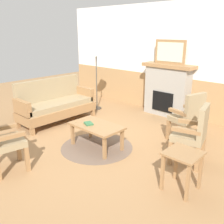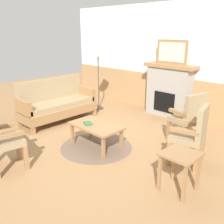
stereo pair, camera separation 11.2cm
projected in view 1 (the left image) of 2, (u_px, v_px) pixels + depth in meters
The scene contains 13 objects.
ground_plane at pixel (99, 144), 4.73m from camera, with size 14.00×14.00×0.00m, color #997047.
wall_back at pixel (174, 62), 6.12m from camera, with size 7.20×0.14×2.70m.
fireplace at pixel (167, 90), 6.15m from camera, with size 1.30×0.44×1.28m.
framed_picture at pixel (170, 52), 5.87m from camera, with size 0.80×0.04×0.56m.
couch at pixel (56, 105), 5.80m from camera, with size 0.70×1.80×0.98m.
coffee_table at pixel (96, 128), 4.47m from camera, with size 0.96×0.56×0.44m.
round_rug at pixel (97, 147), 4.59m from camera, with size 1.32×1.32×0.01m, color brown.
book_on_table at pixel (89, 123), 4.48m from camera, with size 0.17×0.13×0.03m, color #33663D.
armchair_near_fireplace at pixel (193, 132), 3.88m from camera, with size 0.58×0.58×0.98m.
armchair_by_window_left at pixel (189, 115), 4.64m from camera, with size 0.58×0.58×0.98m.
armchair_front_left at pixel (1, 138), 3.66m from camera, with size 0.56×0.56×0.98m.
side_table at pixel (183, 160), 3.25m from camera, with size 0.44×0.44×0.55m.
floor_lamp_by_couch at pixel (96, 55), 6.38m from camera, with size 0.36×0.36×1.68m.
Camera 1 is at (3.11, -2.98, 2.05)m, focal length 39.98 mm.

